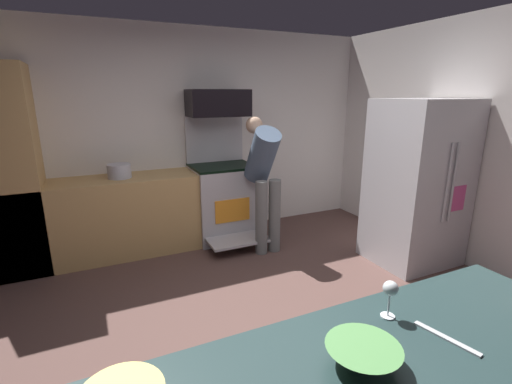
# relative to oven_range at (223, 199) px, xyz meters

# --- Properties ---
(ground_plane) EXTENTS (5.20, 4.80, 0.02)m
(ground_plane) POSITION_rel_oven_range_xyz_m (-0.36, -1.97, -0.52)
(ground_plane) COLOR brown
(wall_back) EXTENTS (5.20, 0.12, 2.60)m
(wall_back) POSITION_rel_oven_range_xyz_m (-0.36, 0.37, 0.79)
(wall_back) COLOR silver
(wall_back) RESTS_ON ground
(wall_right) EXTENTS (0.12, 4.80, 2.60)m
(wall_right) POSITION_rel_oven_range_xyz_m (2.18, -1.97, 0.79)
(wall_right) COLOR silver
(wall_right) RESTS_ON ground
(lower_cabinet_run) EXTENTS (2.40, 0.60, 0.90)m
(lower_cabinet_run) POSITION_rel_oven_range_xyz_m (-1.26, 0.01, -0.06)
(lower_cabinet_run) COLOR tan
(lower_cabinet_run) RESTS_ON ground
(cabinet_column) EXTENTS (0.60, 0.60, 2.10)m
(cabinet_column) POSITION_rel_oven_range_xyz_m (-2.26, 0.01, 0.54)
(cabinet_column) COLOR tan
(cabinet_column) RESTS_ON ground
(oven_range) EXTENTS (0.76, 1.02, 1.54)m
(oven_range) POSITION_rel_oven_range_xyz_m (0.00, 0.00, 0.00)
(oven_range) COLOR #B6B0B5
(oven_range) RESTS_ON ground
(microwave) EXTENTS (0.74, 0.38, 0.32)m
(microwave) POSITION_rel_oven_range_xyz_m (0.00, 0.09, 1.19)
(microwave) COLOR black
(microwave) RESTS_ON oven_range
(refrigerator) EXTENTS (0.87, 0.78, 1.77)m
(refrigerator) POSITION_rel_oven_range_xyz_m (1.67, -1.52, 0.37)
(refrigerator) COLOR silver
(refrigerator) RESTS_ON ground
(person_cook) EXTENTS (0.31, 0.61, 1.55)m
(person_cook) POSITION_rel_oven_range_xyz_m (0.31, -0.55, 0.40)
(person_cook) COLOR slate
(person_cook) RESTS_ON ground
(mixing_bowl_small) EXTENTS (0.26, 0.26, 0.08)m
(mixing_bowl_small) POSITION_rel_oven_range_xyz_m (-0.71, -3.41, 0.43)
(mixing_bowl_small) COLOR #56934F
(mixing_bowl_small) RESTS_ON counter_island
(wine_glass_near) EXTENTS (0.06, 0.06, 0.17)m
(wine_glass_near) POSITION_rel_oven_range_xyz_m (-0.41, -3.23, 0.51)
(wine_glass_near) COLOR silver
(wine_glass_near) RESTS_ON counter_island
(knife_chef) EXTENTS (0.08, 0.25, 0.01)m
(knife_chef) POSITION_rel_oven_range_xyz_m (-0.31, -3.44, 0.39)
(knife_chef) COLOR #B7BABF
(knife_chef) RESTS_ON counter_island
(stock_pot) EXTENTS (0.26, 0.26, 0.16)m
(stock_pot) POSITION_rel_oven_range_xyz_m (-1.21, 0.01, 0.47)
(stock_pot) COLOR #B9B8C8
(stock_pot) RESTS_ON lower_cabinet_run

